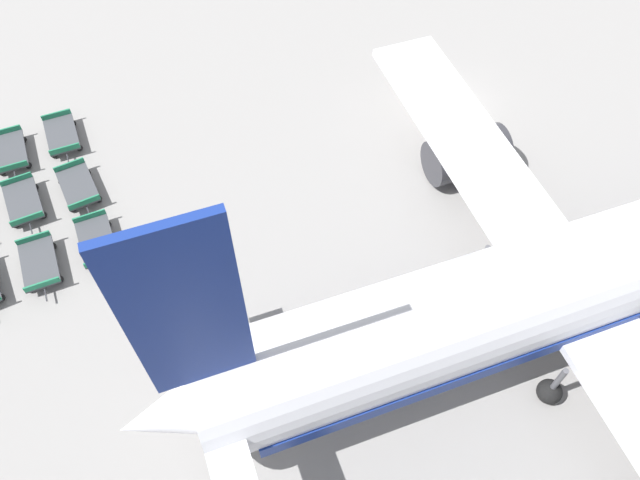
{
  "coord_description": "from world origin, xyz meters",
  "views": [
    {
      "loc": [
        24.25,
        -14.76,
        25.32
      ],
      "look_at": [
        7.85,
        -10.19,
        1.13
      ],
      "focal_mm": 35.0,
      "sensor_mm": 36.0,
      "label": 1
    }
  ],
  "objects_px": {
    "baggage_dolly_row_mid_a_col_a": "(11,152)",
    "baggage_dolly_row_mid_b_col_b": "(78,187)",
    "baggage_dolly_row_mid_b_col_a": "(62,135)",
    "baggage_dolly_row_mid_b_col_c": "(97,241)",
    "airplane": "(591,273)",
    "baggage_dolly_row_mid_a_col_b": "(23,202)",
    "baggage_dolly_row_mid_a_col_c": "(39,264)"
  },
  "relations": [
    {
      "from": "baggage_dolly_row_mid_a_col_b",
      "to": "baggage_dolly_row_mid_b_col_c",
      "type": "distance_m",
      "value": 4.9
    },
    {
      "from": "baggage_dolly_row_mid_a_col_b",
      "to": "baggage_dolly_row_mid_a_col_c",
      "type": "xyz_separation_m",
      "value": [
        4.1,
        0.72,
        0.0
      ]
    },
    {
      "from": "baggage_dolly_row_mid_a_col_c",
      "to": "baggage_dolly_row_mid_a_col_b",
      "type": "bearing_deg",
      "value": -170.02
    },
    {
      "from": "airplane",
      "to": "baggage_dolly_row_mid_b_col_c",
      "type": "bearing_deg",
      "value": -115.33
    },
    {
      "from": "airplane",
      "to": "baggage_dolly_row_mid_a_col_b",
      "type": "relative_size",
      "value": 10.53
    },
    {
      "from": "baggage_dolly_row_mid_b_col_b",
      "to": "baggage_dolly_row_mid_b_col_c",
      "type": "relative_size",
      "value": 1.0
    },
    {
      "from": "baggage_dolly_row_mid_a_col_b",
      "to": "baggage_dolly_row_mid_b_col_a",
      "type": "xyz_separation_m",
      "value": [
        -4.33,
        2.08,
        0.0
      ]
    },
    {
      "from": "baggage_dolly_row_mid_b_col_b",
      "to": "baggage_dolly_row_mid_b_col_c",
      "type": "xyz_separation_m",
      "value": [
        3.77,
        0.69,
        0.0
      ]
    },
    {
      "from": "baggage_dolly_row_mid_a_col_c",
      "to": "baggage_dolly_row_mid_b_col_b",
      "type": "height_order",
      "value": "same"
    },
    {
      "from": "airplane",
      "to": "baggage_dolly_row_mid_b_col_c",
      "type": "relative_size",
      "value": 10.57
    },
    {
      "from": "airplane",
      "to": "baggage_dolly_row_mid_a_col_a",
      "type": "xyz_separation_m",
      "value": [
        -16.84,
        -24.31,
        -3.09
      ]
    },
    {
      "from": "airplane",
      "to": "baggage_dolly_row_mid_b_col_c",
      "type": "xyz_separation_m",
      "value": [
        -9.58,
        -20.23,
        -3.09
      ]
    },
    {
      "from": "baggage_dolly_row_mid_b_col_c",
      "to": "baggage_dolly_row_mid_a_col_b",
      "type": "bearing_deg",
      "value": -135.41
    },
    {
      "from": "baggage_dolly_row_mid_a_col_a",
      "to": "baggage_dolly_row_mid_b_col_a",
      "type": "relative_size",
      "value": 1.0
    },
    {
      "from": "baggage_dolly_row_mid_b_col_c",
      "to": "baggage_dolly_row_mid_a_col_a",
      "type": "bearing_deg",
      "value": -150.65
    },
    {
      "from": "baggage_dolly_row_mid_a_col_a",
      "to": "baggage_dolly_row_mid_b_col_b",
      "type": "bearing_deg",
      "value": 44.21
    },
    {
      "from": "baggage_dolly_row_mid_b_col_a",
      "to": "baggage_dolly_row_mid_b_col_c",
      "type": "bearing_deg",
      "value": 9.86
    },
    {
      "from": "baggage_dolly_row_mid_a_col_b",
      "to": "baggage_dolly_row_mid_b_col_b",
      "type": "height_order",
      "value": "same"
    },
    {
      "from": "baggage_dolly_row_mid_a_col_b",
      "to": "baggage_dolly_row_mid_b_col_a",
      "type": "height_order",
      "value": "same"
    },
    {
      "from": "baggage_dolly_row_mid_a_col_b",
      "to": "airplane",
      "type": "bearing_deg",
      "value": 61.11
    },
    {
      "from": "airplane",
      "to": "baggage_dolly_row_mid_b_col_c",
      "type": "height_order",
      "value": "airplane"
    },
    {
      "from": "airplane",
      "to": "baggage_dolly_row_mid_b_col_a",
      "type": "bearing_deg",
      "value": -128.85
    },
    {
      "from": "baggage_dolly_row_mid_a_col_a",
      "to": "baggage_dolly_row_mid_b_col_a",
      "type": "height_order",
      "value": "same"
    },
    {
      "from": "baggage_dolly_row_mid_a_col_a",
      "to": "baggage_dolly_row_mid_a_col_c",
      "type": "relative_size",
      "value": 1.0
    },
    {
      "from": "airplane",
      "to": "baggage_dolly_row_mid_a_col_c",
      "type": "bearing_deg",
      "value": -111.33
    },
    {
      "from": "baggage_dolly_row_mid_a_col_a",
      "to": "baggage_dolly_row_mid_b_col_a",
      "type": "distance_m",
      "value": 2.78
    },
    {
      "from": "baggage_dolly_row_mid_b_col_b",
      "to": "baggage_dolly_row_mid_a_col_b",
      "type": "bearing_deg",
      "value": -84.08
    },
    {
      "from": "airplane",
      "to": "baggage_dolly_row_mid_b_col_a",
      "type": "distance_m",
      "value": 27.9
    },
    {
      "from": "baggage_dolly_row_mid_a_col_a",
      "to": "airplane",
      "type": "bearing_deg",
      "value": 55.3
    },
    {
      "from": "baggage_dolly_row_mid_a_col_b",
      "to": "baggage_dolly_row_mid_b_col_c",
      "type": "relative_size",
      "value": 1.0
    },
    {
      "from": "baggage_dolly_row_mid_b_col_b",
      "to": "baggage_dolly_row_mid_b_col_a",
      "type": "bearing_deg",
      "value": -170.58
    },
    {
      "from": "baggage_dolly_row_mid_b_col_a",
      "to": "baggage_dolly_row_mid_b_col_c",
      "type": "height_order",
      "value": "same"
    }
  ]
}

